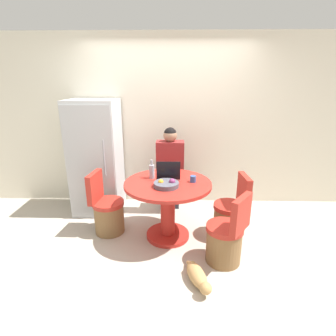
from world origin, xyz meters
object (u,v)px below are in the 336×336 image
object	(u,v)px
fruit_bowl	(167,184)
dining_table	(168,201)
chair_right_side	(231,216)
person_seated	(170,167)
laptop	(168,175)
chair_near_right_corner	(226,240)
bottle	(152,171)
cat	(198,276)
refrigerator	(97,158)
chair_left_side	(107,213)

from	to	relation	value
fruit_bowl	dining_table	bearing A→B (deg)	86.25
chair_right_side	person_seated	bearing A→B (deg)	-135.37
laptop	chair_near_right_corner	bearing A→B (deg)	135.95
person_seated	bottle	bearing A→B (deg)	70.32
chair_near_right_corner	cat	distance (m)	0.52
refrigerator	person_seated	bearing A→B (deg)	-0.14
refrigerator	dining_table	bearing A→B (deg)	-35.05
dining_table	laptop	xyz separation A→B (m)	(0.01, 0.14, 0.29)
person_seated	cat	bearing A→B (deg)	100.84
chair_right_side	cat	distance (m)	1.02
bottle	dining_table	bearing A→B (deg)	-34.57
dining_table	refrigerator	bearing A→B (deg)	144.95
refrigerator	fruit_bowl	distance (m)	1.40
chair_near_right_corner	bottle	size ratio (longest dim) A/B	3.43
person_seated	dining_table	bearing A→B (deg)	88.87
cat	bottle	bearing A→B (deg)	-169.65
chair_near_right_corner	cat	xyz separation A→B (m)	(-0.33, -0.35, -0.20)
dining_table	chair_right_side	world-z (taller)	chair_right_side
chair_near_right_corner	chair_right_side	distance (m)	0.55
fruit_bowl	bottle	xyz separation A→B (m)	(-0.20, 0.28, 0.06)
person_seated	bottle	xyz separation A→B (m)	(-0.22, -0.61, 0.14)
chair_near_right_corner	cat	world-z (taller)	chair_near_right_corner
refrigerator	chair_right_side	size ratio (longest dim) A/B	2.04
chair_right_side	cat	xyz separation A→B (m)	(-0.49, -0.88, -0.20)
refrigerator	bottle	xyz separation A→B (m)	(0.88, -0.62, 0.01)
dining_table	chair_right_side	distance (m)	0.84
fruit_bowl	bottle	size ratio (longest dim) A/B	1.22
chair_left_side	chair_right_side	bearing A→B (deg)	-84.46
chair_right_side	person_seated	size ratio (longest dim) A/B	0.63
person_seated	fruit_bowl	world-z (taller)	person_seated
chair_near_right_corner	chair_right_side	world-z (taller)	same
chair_left_side	fruit_bowl	world-z (taller)	fruit_bowl
chair_near_right_corner	dining_table	bearing A→B (deg)	-90.00
dining_table	chair_near_right_corner	bearing A→B (deg)	-36.71
refrigerator	dining_table	size ratio (longest dim) A/B	1.58
chair_right_side	laptop	world-z (taller)	laptop
refrigerator	chair_left_side	bearing A→B (deg)	-66.59
person_seated	fruit_bowl	size ratio (longest dim) A/B	4.43
chair_near_right_corner	fruit_bowl	world-z (taller)	fruit_bowl
chair_left_side	chair_right_side	xyz separation A→B (m)	(1.60, -0.06, 0.00)
refrigerator	dining_table	xyz separation A→B (m)	(1.08, -0.76, -0.33)
dining_table	bottle	world-z (taller)	bottle
dining_table	chair_left_side	size ratio (longest dim) A/B	1.29
fruit_bowl	bottle	world-z (taller)	bottle
refrigerator	chair_left_side	xyz separation A→B (m)	(0.28, -0.65, -0.56)
chair_left_side	laptop	bearing A→B (deg)	-80.16
refrigerator	bottle	world-z (taller)	refrigerator
chair_near_right_corner	person_seated	size ratio (longest dim) A/B	0.63
chair_left_side	fruit_bowl	bearing A→B (deg)	-99.67
dining_table	chair_near_right_corner	xyz separation A→B (m)	(0.65, -0.48, -0.23)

